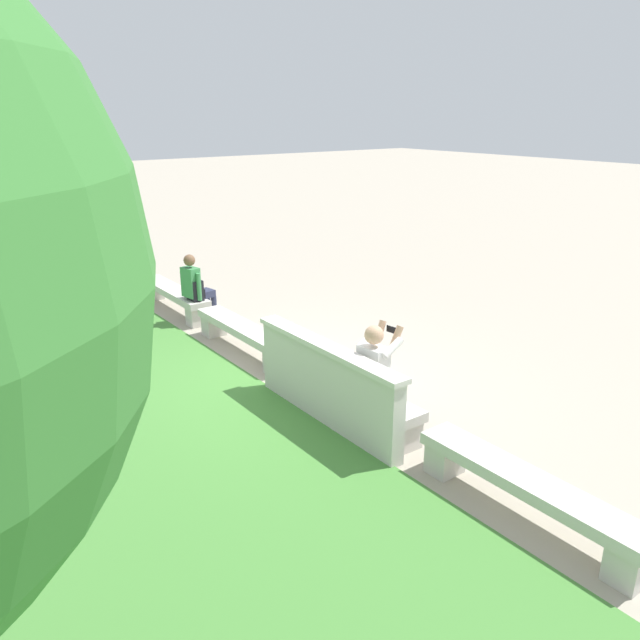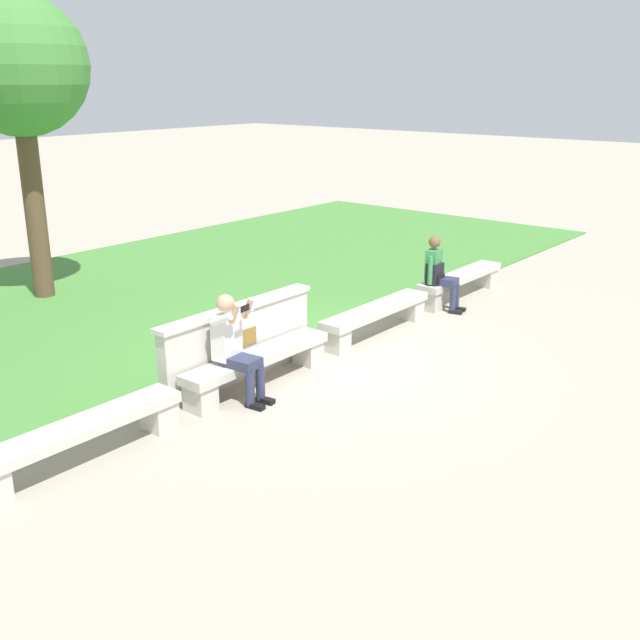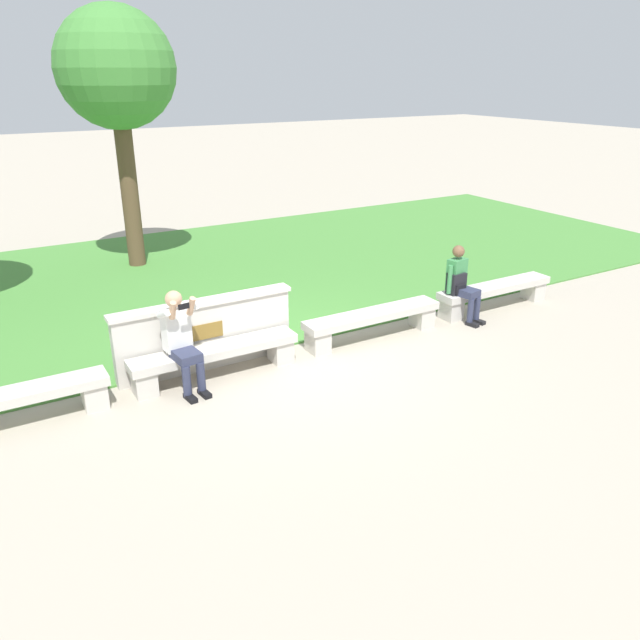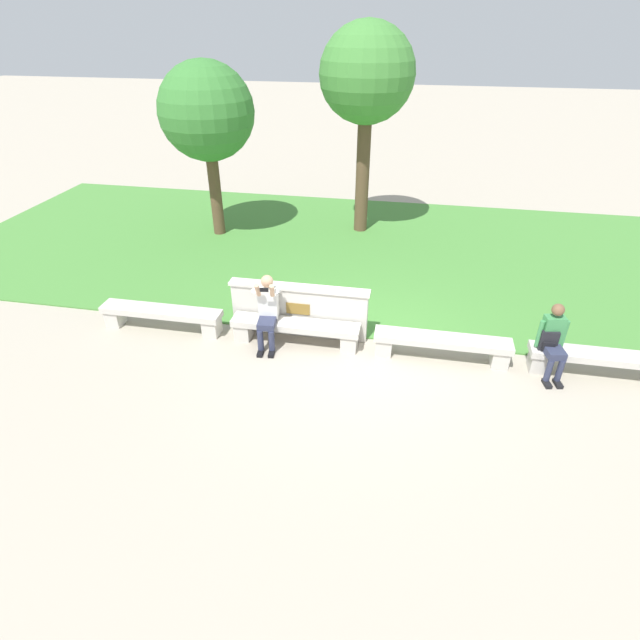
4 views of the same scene
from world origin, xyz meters
name	(u,v)px [view 2 (image 2 of 4)]	position (x,y,z in m)	size (l,w,h in m)	color
ground_plane	(323,357)	(0.00, 0.00, 0.00)	(80.00, 80.00, 0.00)	#A89E8C
grass_strip	(131,301)	(0.00, 4.38, 0.01)	(22.15, 8.00, 0.03)	#478438
bench_main	(81,435)	(-3.91, 0.00, 0.31)	(2.34, 0.40, 0.45)	beige
bench_near	(258,363)	(-1.30, 0.00, 0.31)	(2.34, 0.40, 0.45)	beige
bench_mid	(376,315)	(1.30, 0.00, 0.31)	(2.34, 0.40, 0.45)	beige
bench_far	(460,281)	(3.91, 0.00, 0.31)	(2.34, 0.40, 0.45)	beige
backrest_wall_with_plaque	(239,342)	(-1.30, 0.34, 0.52)	(2.59, 0.24, 1.01)	beige
person_photographer	(234,343)	(-1.78, -0.08, 0.74)	(0.50, 0.75, 1.32)	black
person_distant	(439,271)	(3.03, -0.06, 0.67)	(0.48, 0.71, 1.26)	black
backpack	(435,274)	(2.97, -0.02, 0.63)	(0.28, 0.24, 0.43)	black
tree_behind_wall	(18,70)	(-0.80, 5.81, 3.89)	(2.31, 2.31, 5.12)	brown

